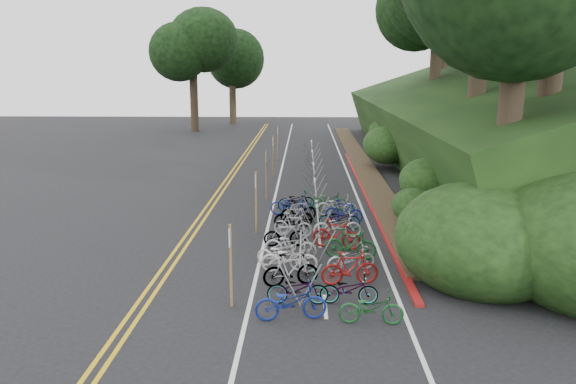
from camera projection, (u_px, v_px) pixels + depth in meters
name	position (u px, v px, depth m)	size (l,w,h in m)	color
ground	(224.00, 279.00, 17.51)	(120.00, 120.00, 0.00)	black
road_markings	(266.00, 203.00, 27.35)	(7.47, 80.00, 0.01)	gold
red_curb	(366.00, 194.00, 29.05)	(0.25, 28.00, 0.10)	maroon
embankment	(471.00, 131.00, 35.16)	(14.30, 48.14, 9.11)	black
bike_rack_front	(301.00, 257.00, 16.74)	(1.19, 3.18, 1.27)	gray
bike_racks_rest	(314.00, 175.00, 29.93)	(1.14, 23.00, 1.17)	gray
signpost_near	(231.00, 260.00, 15.18)	(0.08, 0.40, 2.36)	brown
signposts_rest	(270.00, 161.00, 30.85)	(0.08, 18.40, 2.50)	brown
bike_front	(281.00, 255.00, 18.35)	(1.73, 0.60, 0.91)	beige
bike_valet	(318.00, 236.00, 20.33)	(3.15, 13.68, 1.09)	navy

